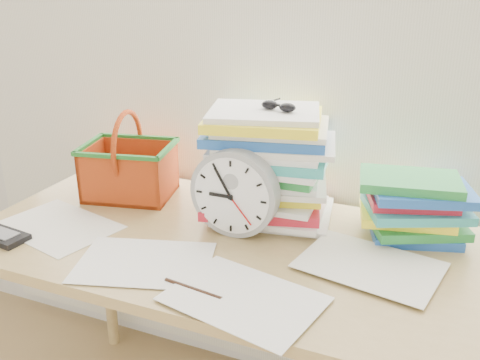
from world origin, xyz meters
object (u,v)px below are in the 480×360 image
at_px(paper_stack, 270,164).
at_px(basket, 128,155).
at_px(book_stack, 413,207).
at_px(calculator, 0,235).
at_px(clock, 235,193).
at_px(desk, 227,264).

bearing_deg(paper_stack, basket, -176.09).
bearing_deg(book_stack, paper_stack, -176.00).
height_order(book_stack, basket, basket).
bearing_deg(paper_stack, book_stack, 4.00).
bearing_deg(basket, book_stack, -8.41).
xyz_separation_m(book_stack, calculator, (-1.02, -0.45, -0.08)).
distance_m(paper_stack, calculator, 0.76).
xyz_separation_m(clock, basket, (-0.41, 0.12, 0.01)).
distance_m(desk, book_stack, 0.52).
bearing_deg(calculator, clock, 32.23).
xyz_separation_m(paper_stack, clock, (-0.04, -0.15, -0.04)).
relative_size(basket, calculator, 1.67).
height_order(basket, calculator, basket).
relative_size(clock, book_stack, 0.86).
bearing_deg(clock, desk, -97.90).
bearing_deg(desk, calculator, -157.94).
bearing_deg(desk, clock, 82.10).
relative_size(desk, basket, 5.16).
xyz_separation_m(desk, clock, (0.01, 0.04, 0.20)).
bearing_deg(calculator, desk, 29.00).
height_order(clock, calculator, clock).
relative_size(desk, calculator, 8.63).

